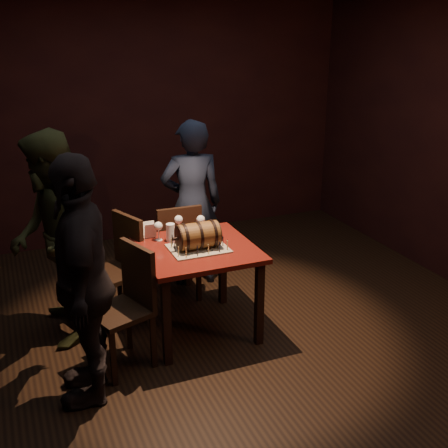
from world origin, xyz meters
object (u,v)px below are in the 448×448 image
object	(u,v)px
pub_table	(197,260)
chair_back	(177,247)
person_left_front	(83,281)
chair_left_rear	(120,263)
wine_glass_right	(201,220)
person_left_rear	(53,240)
wine_glass_mid	(179,220)
chair_left_front	(128,300)
barrel_cake	(198,235)
pint_of_ale	(171,233)
wine_glass_left	(158,227)
person_back	(192,204)

from	to	relation	value
pub_table	chair_back	xyz separation A→B (m)	(0.02, 0.59, -0.12)
person_left_front	chair_back	bearing A→B (deg)	150.02
chair_left_rear	person_left_front	xyz separation A→B (m)	(-0.43, -0.94, 0.33)
wine_glass_right	chair_left_rear	world-z (taller)	chair_left_rear
pub_table	person_left_front	world-z (taller)	person_left_front
wine_glass_right	person_left_rear	size ratio (longest dim) A/B	0.09
chair_back	chair_left_rear	xyz separation A→B (m)	(-0.56, -0.15, 0.00)
wine_glass_right	person_left_front	xyz separation A→B (m)	(-1.10, -0.78, -0.01)
wine_glass_mid	chair_left_front	distance (m)	0.90
chair_left_front	person_left_front	bearing A→B (deg)	-142.29
barrel_cake	chair_left_front	world-z (taller)	barrel_cake
barrel_cake	chair_left_rear	xyz separation A→B (m)	(-0.53, 0.48, -0.34)
wine_glass_mid	pint_of_ale	size ratio (longest dim) A/B	1.07
pub_table	person_left_rear	xyz separation A→B (m)	(-1.06, 0.33, 0.21)
chair_back	person_left_rear	distance (m)	1.16
wine_glass_left	chair_left_front	size ratio (longest dim) A/B	0.17
wine_glass_mid	person_left_front	size ratio (longest dim) A/B	0.09
chair_back	wine_glass_right	bearing A→B (deg)	-69.18
wine_glass_right	person_back	xyz separation A→B (m)	(0.14, 0.63, -0.06)
person_left_rear	chair_left_front	bearing A→B (deg)	40.16
chair_left_rear	chair_left_front	bearing A→B (deg)	-97.52
wine_glass_right	person_left_rear	xyz separation A→B (m)	(-1.20, 0.05, -0.02)
wine_glass_right	pint_of_ale	bearing A→B (deg)	-165.38
wine_glass_right	chair_left_front	xyz separation A→B (m)	(-0.76, -0.52, -0.35)
person_left_front	wine_glass_right	bearing A→B (deg)	137.41
pint_of_ale	chair_left_rear	xyz separation A→B (m)	(-0.39, 0.23, -0.30)
chair_left_front	person_back	distance (m)	1.49
wine_glass_mid	chair_left_front	xyz separation A→B (m)	(-0.59, -0.59, -0.34)
pub_table	chair_left_rear	distance (m)	0.70
person_left_rear	wine_glass_right	bearing A→B (deg)	90.42
pint_of_ale	person_left_front	bearing A→B (deg)	-139.00
pub_table	person_left_front	size ratio (longest dim) A/B	0.53
wine_glass_mid	chair_left_rear	distance (m)	0.62
chair_back	person_left_rear	xyz separation A→B (m)	(-1.08, -0.26, 0.33)
pub_table	wine_glass_mid	xyz separation A→B (m)	(-0.03, 0.34, 0.23)
chair_left_rear	wine_glass_right	bearing A→B (deg)	-12.99
chair_back	chair_left_rear	world-z (taller)	same
pub_table	chair_back	size ratio (longest dim) A/B	0.97
pub_table	chair_left_rear	world-z (taller)	chair_left_rear
wine_glass_mid	person_left_rear	size ratio (longest dim) A/B	0.09
pub_table	pint_of_ale	size ratio (longest dim) A/B	6.00
barrel_cake	person_left_front	xyz separation A→B (m)	(-0.96, -0.46, -0.01)
chair_left_rear	person_left_rear	bearing A→B (deg)	-168.84
wine_glass_left	wine_glass_mid	size ratio (longest dim) A/B	1.00
person_back	person_left_rear	world-z (taller)	person_left_rear
pub_table	wine_glass_mid	distance (m)	0.41
wine_glass_left	wine_glass_right	size ratio (longest dim) A/B	1.00
pint_of_ale	chair_left_rear	size ratio (longest dim) A/B	0.16
wine_glass_left	chair_left_rear	bearing A→B (deg)	149.68
chair_left_rear	person_back	bearing A→B (deg)	29.98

